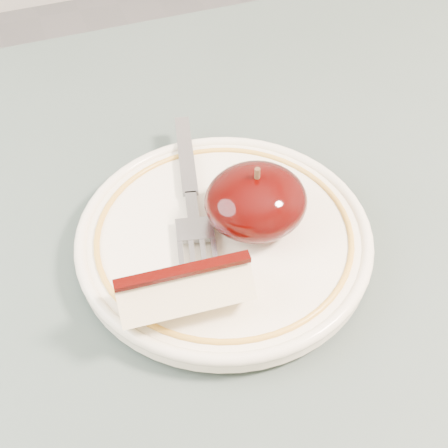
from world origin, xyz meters
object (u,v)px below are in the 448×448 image
object	(u,v)px
plate	(224,237)
fork	(191,195)
table	(264,439)
apple_half	(256,201)

from	to	relation	value
plate	fork	bearing A→B (deg)	105.73
table	apple_half	xyz separation A→B (m)	(0.04, 0.11, 0.13)
table	plate	bearing A→B (deg)	84.62
plate	apple_half	world-z (taller)	apple_half
plate	apple_half	bearing A→B (deg)	3.82
table	fork	bearing A→B (deg)	90.41
apple_half	fork	distance (m)	0.06
table	plate	distance (m)	0.15
plate	fork	world-z (taller)	fork
plate	table	bearing A→B (deg)	-95.38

